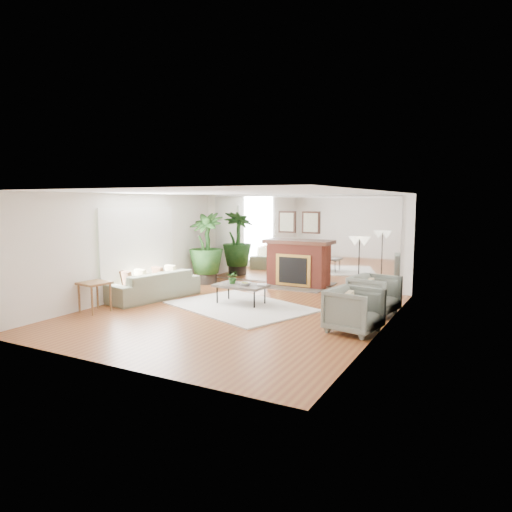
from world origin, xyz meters
The scene contains 18 objects.
ground centered at (0.00, 0.00, 0.00)m, with size 7.00×7.00×0.00m, color brown.
wall_left centered at (-2.99, 0.00, 1.25)m, with size 0.02×7.00×2.50m, color white.
wall_right centered at (2.99, 0.00, 1.25)m, with size 0.02×7.00×2.50m, color white.
wall_back centered at (0.00, 3.49, 1.25)m, with size 6.00×0.02×2.50m, color white.
mirror_panel centered at (0.00, 3.47, 1.25)m, with size 5.40×0.04×2.40m, color silver.
window_panel centered at (-2.96, 0.40, 1.35)m, with size 0.04×2.40×1.50m, color #B2E09E.
fireplace centered at (0.00, 3.26, 0.66)m, with size 1.85×0.83×2.05m.
area_rug centered at (-0.16, 0.48, 0.02)m, with size 2.97×2.12×0.03m, color white.
coffee_table centered at (-0.26, 0.70, 0.42)m, with size 1.17×0.70×0.46m.
sofa centered at (-2.43, 0.28, 0.33)m, with size 2.26×0.88×0.66m, color gray.
armchair_back centered at (2.60, 1.26, 0.40)m, with size 0.86×0.89×0.81m, color gray.
armchair_front centered at (2.60, -0.25, 0.40)m, with size 0.85×0.87×0.79m, color gray.
side_table centered at (-2.65, -1.31, 0.53)m, with size 0.63×0.63×0.64m.
potted_ficus centered at (-2.45, 2.58, 1.07)m, with size 0.99×0.99×1.99m.
floor_lamp centered at (1.99, 2.26, 1.29)m, with size 0.49×0.27×1.51m.
tabletop_plant centered at (-0.46, 0.69, 0.61)m, with size 0.27×0.24×0.30m, color #346324.
fruit_bowl centered at (-0.12, 0.66, 0.50)m, with size 0.27×0.27×0.07m, color olive.
book centered at (0.09, 0.82, 0.47)m, with size 0.21×0.29×0.02m, color olive.
Camera 1 is at (4.75, -8.05, 2.33)m, focal length 32.00 mm.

